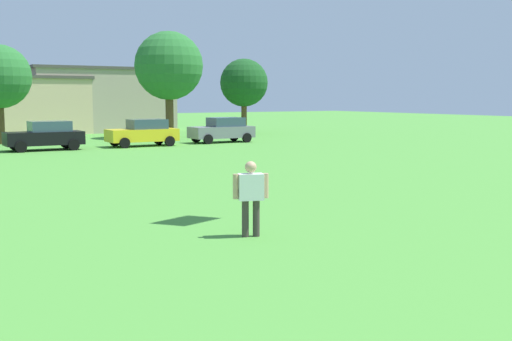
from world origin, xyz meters
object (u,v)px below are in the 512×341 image
adult_bystander (251,192)px  tree_far_right (244,83)px  parked_car_gray_3 (223,130)px  parked_car_yellow_2 (143,133)px  parked_car_black_1 (45,135)px  tree_right (169,66)px

adult_bystander → tree_far_right: bearing=-100.2°
adult_bystander → parked_car_gray_3: bearing=-97.2°
parked_car_gray_3 → tree_far_right: size_ratio=0.69×
adult_bystander → parked_car_gray_3: 28.81m
adult_bystander → parked_car_yellow_2: bearing=-86.3°
adult_bystander → parked_car_black_1: (1.28, 25.48, -0.14)m
parked_car_black_1 → parked_car_gray_3: bearing=-178.8°
tree_right → parked_car_yellow_2: bearing=-125.3°
parked_car_black_1 → parked_car_yellow_2: size_ratio=1.00×
adult_bystander → parked_car_gray_3: size_ratio=0.39×
tree_right → parked_car_gray_3: bearing=-78.5°
parked_car_gray_3 → tree_right: size_ratio=0.55×
parked_car_black_1 → tree_far_right: 20.54m
adult_bystander → tree_far_right: size_ratio=0.27×
parked_car_yellow_2 → parked_car_gray_3: bearing=-176.7°
parked_car_black_1 → parked_car_gray_3: 11.70m
adult_bystander → tree_right: (11.74, 31.80, 4.33)m
parked_car_black_1 → tree_right: size_ratio=0.55×
tree_far_right → tree_right: bearing=-162.7°
parked_car_black_1 → tree_far_right: tree_far_right is taller
parked_car_black_1 → tree_right: (10.46, 6.32, 4.47)m
parked_car_black_1 → tree_far_right: (18.28, 8.75, 3.36)m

